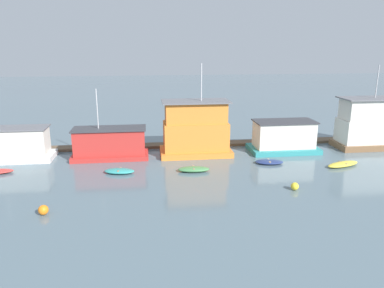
% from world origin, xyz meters
% --- Properties ---
extents(ground_plane, '(200.00, 200.00, 0.00)m').
position_xyz_m(ground_plane, '(0.00, 0.00, 0.00)').
color(ground_plane, slate).
extents(dock_walkway, '(51.00, 1.63, 0.30)m').
position_xyz_m(dock_walkway, '(0.00, 3.44, 0.15)').
color(dock_walkway, brown).
rests_on(dock_walkway, ground_plane).
extents(houseboat_white, '(7.13, 3.46, 6.41)m').
position_xyz_m(houseboat_white, '(-17.22, 0.42, 1.50)').
color(houseboat_white, white).
rests_on(houseboat_white, ground_plane).
extents(houseboat_red, '(7.46, 3.21, 6.91)m').
position_xyz_m(houseboat_red, '(-8.08, -0.11, 1.47)').
color(houseboat_red, red).
rests_on(houseboat_red, ground_plane).
extents(houseboat_orange, '(7.22, 3.94, 9.22)m').
position_xyz_m(houseboat_orange, '(0.51, 0.09, 2.58)').
color(houseboat_orange, orange).
rests_on(houseboat_orange, ground_plane).
extents(houseboat_teal, '(7.10, 3.95, 3.28)m').
position_xyz_m(houseboat_teal, '(9.86, 0.09, 1.53)').
color(houseboat_teal, teal).
rests_on(houseboat_teal, ground_plane).
extents(houseboat_brown, '(6.08, 3.67, 8.92)m').
position_xyz_m(houseboat_brown, '(19.09, 0.40, 2.55)').
color(houseboat_brown, brown).
rests_on(houseboat_brown, ground_plane).
extents(dinghy_teal, '(2.84, 1.76, 0.40)m').
position_xyz_m(dinghy_teal, '(-6.93, -4.88, 0.20)').
color(dinghy_teal, teal).
rests_on(dinghy_teal, ground_plane).
extents(dinghy_green, '(2.90, 1.38, 0.44)m').
position_xyz_m(dinghy_green, '(-0.37, -5.28, 0.22)').
color(dinghy_green, '#47844C').
rests_on(dinghy_green, ground_plane).
extents(dinghy_navy, '(2.84, 1.82, 0.35)m').
position_xyz_m(dinghy_navy, '(7.04, -3.90, 0.18)').
color(dinghy_navy, navy).
rests_on(dinghy_navy, ground_plane).
extents(dinghy_yellow, '(3.75, 2.26, 0.40)m').
position_xyz_m(dinghy_yellow, '(13.62, -5.47, 0.20)').
color(dinghy_yellow, yellow).
rests_on(dinghy_yellow, ground_plane).
extents(mooring_post_far_left, '(0.32, 0.32, 1.23)m').
position_xyz_m(mooring_post_far_left, '(19.96, 2.38, 0.62)').
color(mooring_post_far_left, brown).
rests_on(mooring_post_far_left, ground_plane).
extents(buoy_yellow, '(0.62, 0.62, 0.62)m').
position_xyz_m(buoy_yellow, '(6.89, -10.55, 0.31)').
color(buoy_yellow, yellow).
rests_on(buoy_yellow, ground_plane).
extents(buoy_orange, '(0.68, 0.68, 0.68)m').
position_xyz_m(buoy_orange, '(-11.44, -12.65, 0.34)').
color(buoy_orange, orange).
rests_on(buoy_orange, ground_plane).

